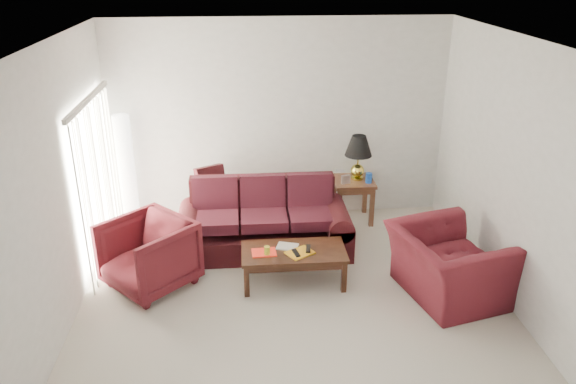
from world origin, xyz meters
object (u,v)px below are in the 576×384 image
object	(u,v)px
armchair_right	(447,265)
coffee_table	(294,266)
sofa	(264,219)
armchair_left	(149,254)
end_table	(352,200)
floor_lamp	(127,172)

from	to	relation	value
armchair_right	coffee_table	bearing A→B (deg)	61.73
sofa	armchair_left	bearing A→B (deg)	-146.48
coffee_table	end_table	bearing A→B (deg)	36.34
armchair_left	sofa	bearing A→B (deg)	74.16
floor_lamp	armchair_left	world-z (taller)	floor_lamp
floor_lamp	armchair_right	size ratio (longest dim) A/B	1.38
end_table	coffee_table	size ratio (longest dim) A/B	0.51
coffee_table	floor_lamp	bearing A→B (deg)	120.31
coffee_table	armchair_right	bearing A→B (deg)	-35.44
armchair_left	armchair_right	size ratio (longest dim) A/B	0.76
end_table	floor_lamp	distance (m)	3.38
end_table	armchair_left	bearing A→B (deg)	-149.78
floor_lamp	sofa	bearing A→B (deg)	-25.36
armchair_left	end_table	bearing A→B (deg)	75.98
sofa	end_table	xyz separation A→B (m)	(1.39, 0.87, -0.15)
sofa	coffee_table	size ratio (longest dim) A/B	1.83
end_table	floor_lamp	bearing A→B (deg)	179.12
sofa	armchair_left	world-z (taller)	sofa
sofa	armchair_left	distance (m)	1.63
armchair_right	sofa	bearing A→B (deg)	44.20
armchair_right	end_table	bearing A→B (deg)	3.86
sofa	coffee_table	world-z (taller)	sofa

